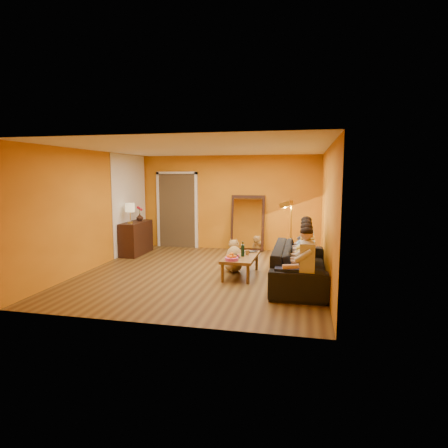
% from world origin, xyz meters
% --- Properties ---
extents(room_shell, '(5.00, 5.50, 2.60)m').
position_xyz_m(room_shell, '(0.00, 0.37, 1.30)').
color(room_shell, brown).
rests_on(room_shell, ground).
extents(white_accent, '(0.02, 1.90, 2.58)m').
position_xyz_m(white_accent, '(-2.48, 1.75, 1.30)').
color(white_accent, white).
rests_on(white_accent, wall_left).
extents(doorway_recess, '(1.06, 0.30, 2.10)m').
position_xyz_m(doorway_recess, '(-1.50, 2.83, 1.05)').
color(doorway_recess, '#3F2D19').
rests_on(doorway_recess, floor).
extents(door_jamb_left, '(0.08, 0.06, 2.20)m').
position_xyz_m(door_jamb_left, '(-2.07, 2.71, 1.05)').
color(door_jamb_left, white).
rests_on(door_jamb_left, wall_back).
extents(door_jamb_right, '(0.08, 0.06, 2.20)m').
position_xyz_m(door_jamb_right, '(-0.93, 2.71, 1.05)').
color(door_jamb_right, white).
rests_on(door_jamb_right, wall_back).
extents(door_header, '(1.22, 0.06, 0.08)m').
position_xyz_m(door_header, '(-1.50, 2.71, 2.12)').
color(door_header, white).
rests_on(door_header, wall_back).
extents(mirror_frame, '(0.92, 0.27, 1.51)m').
position_xyz_m(mirror_frame, '(0.55, 2.63, 0.76)').
color(mirror_frame, black).
rests_on(mirror_frame, floor).
extents(mirror_glass, '(0.78, 0.21, 1.35)m').
position_xyz_m(mirror_glass, '(0.55, 2.59, 0.76)').
color(mirror_glass, white).
rests_on(mirror_glass, mirror_frame).
extents(sideboard, '(0.44, 1.18, 0.85)m').
position_xyz_m(sideboard, '(-2.24, 1.55, 0.42)').
color(sideboard, black).
rests_on(sideboard, floor).
extents(table_lamp, '(0.24, 0.24, 0.51)m').
position_xyz_m(table_lamp, '(-2.24, 1.25, 1.10)').
color(table_lamp, beige).
rests_on(table_lamp, sideboard).
extents(sofa, '(2.49, 0.97, 0.73)m').
position_xyz_m(sofa, '(2.00, -0.29, 0.36)').
color(sofa, black).
rests_on(sofa, floor).
extents(coffee_table, '(0.65, 1.24, 0.42)m').
position_xyz_m(coffee_table, '(0.81, -0.01, 0.21)').
color(coffee_table, brown).
rests_on(coffee_table, floor).
extents(floor_lamp, '(0.37, 0.33, 1.44)m').
position_xyz_m(floor_lamp, '(1.77, 1.45, 0.72)').
color(floor_lamp, gold).
rests_on(floor_lamp, floor).
extents(dog, '(0.46, 0.63, 0.69)m').
position_xyz_m(dog, '(0.60, 0.37, 0.34)').
color(dog, '#AE854E').
rests_on(dog, floor).
extents(person_far_left, '(0.70, 0.44, 1.22)m').
position_xyz_m(person_far_left, '(2.13, -1.29, 0.61)').
color(person_far_left, beige).
rests_on(person_far_left, sofa).
extents(person_mid_left, '(0.70, 0.44, 1.22)m').
position_xyz_m(person_mid_left, '(2.13, -0.74, 0.61)').
color(person_mid_left, gold).
rests_on(person_mid_left, sofa).
extents(person_mid_right, '(0.70, 0.44, 1.22)m').
position_xyz_m(person_mid_right, '(2.13, -0.19, 0.61)').
color(person_mid_right, '#8DB7DA').
rests_on(person_mid_right, sofa).
extents(person_far_right, '(0.70, 0.44, 1.22)m').
position_xyz_m(person_far_right, '(2.13, 0.36, 0.61)').
color(person_far_right, '#2F2F33').
rests_on(person_far_right, sofa).
extents(fruit_bowl, '(0.26, 0.26, 0.16)m').
position_xyz_m(fruit_bowl, '(0.71, -0.46, 0.50)').
color(fruit_bowl, '#E350A9').
rests_on(fruit_bowl, coffee_table).
extents(wine_bottle, '(0.07, 0.07, 0.31)m').
position_xyz_m(wine_bottle, '(0.86, -0.06, 0.58)').
color(wine_bottle, black).
rests_on(wine_bottle, coffee_table).
extents(tumbler, '(0.13, 0.13, 0.10)m').
position_xyz_m(tumbler, '(0.93, 0.11, 0.47)').
color(tumbler, '#B27F3F').
rests_on(tumbler, coffee_table).
extents(laptop, '(0.36, 0.33, 0.02)m').
position_xyz_m(laptop, '(0.99, 0.34, 0.43)').
color(laptop, black).
rests_on(laptop, coffee_table).
extents(book_lower, '(0.26, 0.29, 0.02)m').
position_xyz_m(book_lower, '(0.63, -0.21, 0.43)').
color(book_lower, black).
rests_on(book_lower, coffee_table).
extents(book_mid, '(0.18, 0.23, 0.02)m').
position_xyz_m(book_mid, '(0.64, -0.20, 0.45)').
color(book_mid, red).
rests_on(book_mid, book_lower).
extents(book_upper, '(0.21, 0.24, 0.02)m').
position_xyz_m(book_upper, '(0.63, -0.22, 0.47)').
color(book_upper, black).
rests_on(book_upper, book_mid).
extents(vase, '(0.18, 0.18, 0.19)m').
position_xyz_m(vase, '(-2.24, 1.80, 0.95)').
color(vase, black).
rests_on(vase, sideboard).
extents(flowers, '(0.17, 0.17, 0.39)m').
position_xyz_m(flowers, '(-2.24, 1.80, 1.17)').
color(flowers, red).
rests_on(flowers, vase).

